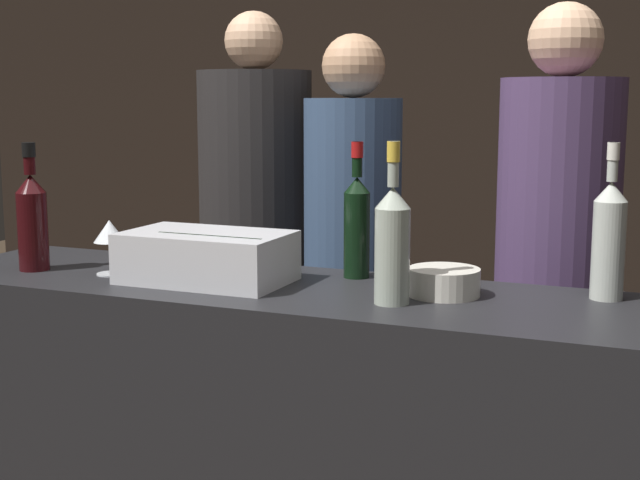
{
  "coord_description": "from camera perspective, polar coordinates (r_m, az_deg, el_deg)",
  "views": [
    {
      "loc": [
        0.85,
        -1.74,
        1.55
      ],
      "look_at": [
        0.0,
        0.29,
        1.19
      ],
      "focal_mm": 50.0,
      "sensor_mm": 36.0,
      "label": 1
    }
  ],
  "objects": [
    {
      "name": "rose_wine_bottle",
      "position": [
        2.05,
        4.65,
        -0.06
      ],
      "size": [
        0.08,
        0.08,
        0.38
      ],
      "color": "#9EA899",
      "rests_on": "bar_counter"
    },
    {
      "name": "person_in_hoodie",
      "position": [
        2.7,
        14.82,
        -2.47
      ],
      "size": [
        0.35,
        0.35,
        1.81
      ],
      "rotation": [
        0.0,
        0.0,
        0.27
      ],
      "color": "black",
      "rests_on": "ground_plane"
    },
    {
      "name": "wall_back_chalkboard",
      "position": [
        4.55,
        11.98,
        7.14
      ],
      "size": [
        6.4,
        0.06,
        2.8
      ],
      "color": "black",
      "rests_on": "ground_plane"
    },
    {
      "name": "bowl_white",
      "position": [
        2.17,
        7.93,
        -2.62
      ],
      "size": [
        0.17,
        0.17,
        0.07
      ],
      "color": "silver",
      "rests_on": "bar_counter"
    },
    {
      "name": "red_wine_bottle_burgundy",
      "position": [
        2.35,
        2.37,
        1.16
      ],
      "size": [
        0.07,
        0.07,
        0.36
      ],
      "color": "black",
      "rests_on": "bar_counter"
    },
    {
      "name": "wine_glass",
      "position": [
        2.45,
        -13.32,
        0.4
      ],
      "size": [
        0.09,
        0.09,
        0.15
      ],
      "color": "silver",
      "rests_on": "bar_counter"
    },
    {
      "name": "white_wine_bottle",
      "position": [
        2.2,
        18.01,
        0.2
      ],
      "size": [
        0.08,
        0.08,
        0.37
      ],
      "color": "#B2B7AD",
      "rests_on": "bar_counter"
    },
    {
      "name": "person_blond_tee",
      "position": [
        3.04,
        2.08,
        -1.46
      ],
      "size": [
        0.33,
        0.33,
        1.75
      ],
      "rotation": [
        0.0,
        0.0,
        -2.83
      ],
      "color": "black",
      "rests_on": "ground_plane"
    },
    {
      "name": "candle_votive",
      "position": [
        2.61,
        -11.98,
        -0.97
      ],
      "size": [
        0.08,
        0.08,
        0.05
      ],
      "color": "silver",
      "rests_on": "bar_counter"
    },
    {
      "name": "ice_bin_with_bottles",
      "position": [
        2.32,
        -7.26,
        -0.98
      ],
      "size": [
        0.42,
        0.26,
        0.13
      ],
      "color": "silver",
      "rests_on": "bar_counter"
    },
    {
      "name": "person_grey_polo",
      "position": [
        3.31,
        -4.11,
        0.13
      ],
      "size": [
        0.41,
        0.41,
        1.85
      ],
      "rotation": [
        0.0,
        0.0,
        0.68
      ],
      "color": "black",
      "rests_on": "ground_plane"
    },
    {
      "name": "red_wine_bottle_black_foil",
      "position": [
        2.57,
        -17.94,
        1.35
      ],
      "size": [
        0.08,
        0.08,
        0.35
      ],
      "color": "black",
      "rests_on": "bar_counter"
    }
  ]
}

